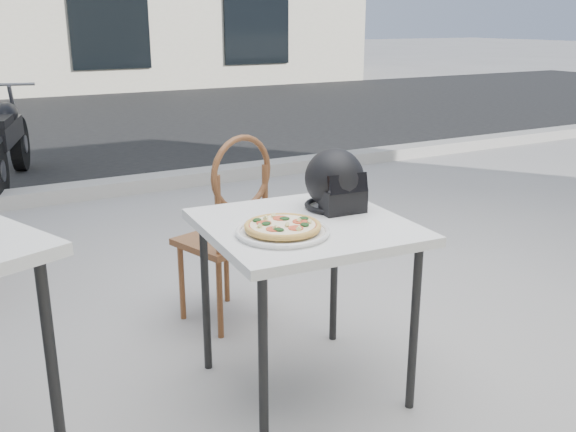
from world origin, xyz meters
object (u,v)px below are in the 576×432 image
plate (283,232)px  cafe_chair_main (231,221)px  helmet (335,182)px  pizza (283,226)px  cafe_table_main (305,238)px  motorcycle (7,143)px

plate → cafe_chair_main: size_ratio=0.41×
helmet → cafe_chair_main: helmet is taller
plate → pizza: bearing=57.6°
cafe_table_main → pizza: 0.20m
pizza → motorcycle: 4.40m
pizza → helmet: helmet is taller
pizza → cafe_chair_main: (0.13, 0.77, -0.21)m
cafe_table_main → helmet: (0.20, 0.10, 0.18)m
plate → cafe_chair_main: (0.14, 0.77, -0.19)m
cafe_table_main → cafe_chair_main: size_ratio=0.83×
cafe_table_main → plate: 0.19m
pizza → cafe_chair_main: cafe_chair_main is taller
plate → helmet: bearing=28.7°
helmet → cafe_chair_main: (-0.21, 0.58, -0.29)m
plate → helmet: (0.35, 0.19, 0.10)m
plate → motorcycle: bearing=96.4°
cafe_chair_main → motorcycle: size_ratio=0.55×
helmet → cafe_chair_main: size_ratio=0.28×
helmet → cafe_chair_main: 0.69m
plate → cafe_chair_main: cafe_chair_main is taller
pizza → motorcycle: size_ratio=0.20×
pizza → cafe_chair_main: 0.82m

